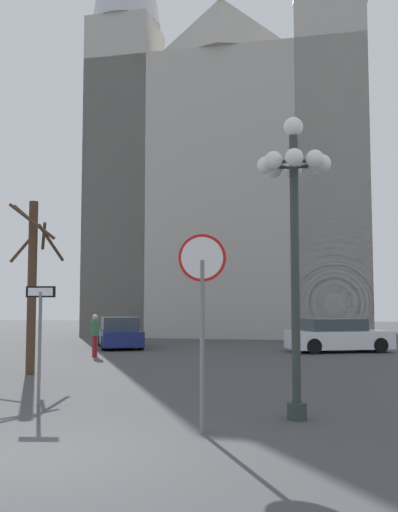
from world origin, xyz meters
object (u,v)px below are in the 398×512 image
at_px(one_way_arrow_sign, 40,331).
at_px(bare_tree, 32,280).
at_px(parked_car_near_navy, 120,333).
at_px(cathedral, 233,167).
at_px(parked_car_far_white, 338,336).
at_px(stop_sign, 202,293).
at_px(street_lamp, 294,208).
at_px(pedestrian_walking, 95,331).

height_order(one_way_arrow_sign, bare_tree, bare_tree).
relative_size(one_way_arrow_sign, parked_car_near_navy, 0.52).
relative_size(cathedral, one_way_arrow_sign, 14.80).
bearing_deg(bare_tree, parked_car_far_white, 43.99).
distance_m(bare_tree, parked_car_near_navy, 10.62).
xyz_separation_m(stop_sign, bare_tree, (-6.04, 7.00, 0.52)).
distance_m(street_lamp, parked_car_near_navy, 18.14).
bearing_deg(stop_sign, parked_car_far_white, 77.58).
height_order(bare_tree, pedestrian_walking, bare_tree).
bearing_deg(parked_car_near_navy, cathedral, 70.50).
relative_size(street_lamp, parked_car_far_white, 1.19).
xyz_separation_m(one_way_arrow_sign, parked_car_near_navy, (-2.62, 15.26, -0.85)).
height_order(one_way_arrow_sign, parked_car_far_white, one_way_arrow_sign).
distance_m(cathedral, pedestrian_walking, 20.27).
xyz_separation_m(stop_sign, pedestrian_walking, (-5.95, 12.63, -1.26)).
bearing_deg(parked_car_near_navy, street_lamp, -63.98).
distance_m(stop_sign, parked_car_near_navy, 18.58).
relative_size(cathedral, pedestrian_walking, 21.97).
distance_m(street_lamp, bare_tree, 9.51).
bearing_deg(parked_car_far_white, cathedral, 112.65).
height_order(parked_car_near_navy, parked_car_far_white, parked_car_near_navy).
distance_m(parked_car_far_white, pedestrian_walking, 10.23).
bearing_deg(street_lamp, pedestrian_walking, 123.54).
bearing_deg(parked_car_far_white, parked_car_near_navy, 173.62).
bearing_deg(one_way_arrow_sign, street_lamp, -8.65).
relative_size(bare_tree, pedestrian_walking, 3.12).
height_order(cathedral, pedestrian_walking, cathedral).
height_order(street_lamp, parked_car_far_white, street_lamp).
xyz_separation_m(cathedral, parked_car_far_white, (5.57, -13.34, -10.61)).
relative_size(parked_car_near_navy, pedestrian_walking, 2.86).
xyz_separation_m(bare_tree, parked_car_near_navy, (-0.26, 10.41, -2.10)).
bearing_deg(bare_tree, one_way_arrow_sign, -64.15).
height_order(stop_sign, one_way_arrow_sign, stop_sign).
bearing_deg(pedestrian_walking, bare_tree, -90.96).
height_order(cathedral, stop_sign, cathedral).
xyz_separation_m(cathedral, bare_tree, (-4.07, -22.64, -8.51)).
relative_size(street_lamp, pedestrian_walking, 3.38).
relative_size(stop_sign, pedestrian_walking, 1.96).
height_order(cathedral, bare_tree, cathedral).
bearing_deg(one_way_arrow_sign, pedestrian_walking, 102.15).
bearing_deg(one_way_arrow_sign, cathedral, 86.43).
distance_m(stop_sign, pedestrian_walking, 14.02).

